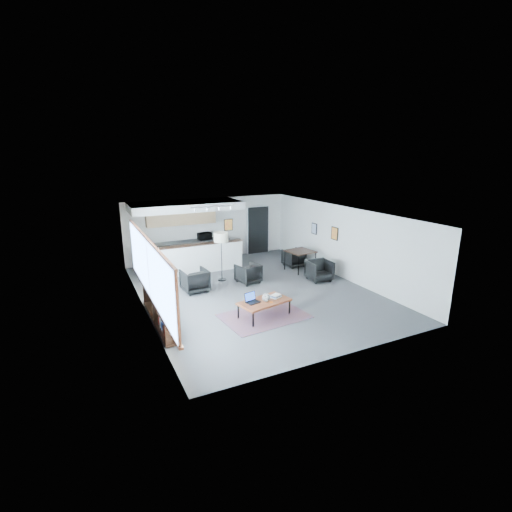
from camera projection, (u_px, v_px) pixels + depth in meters
name	position (u px, v px, depth m)	size (l,w,h in m)	color
room	(254.00, 253.00, 11.86)	(7.02, 9.02, 2.62)	#4B4B4E
window	(149.00, 271.00, 9.58)	(0.10, 5.95, 1.66)	#8CBFFF
console	(160.00, 312.00, 9.82)	(0.35, 3.00, 0.80)	black
kitchenette	(186.00, 233.00, 14.55)	(4.20, 1.96, 2.60)	white
doorway	(258.00, 230.00, 16.72)	(1.10, 0.12, 2.15)	black
track_light	(213.00, 208.00, 13.19)	(1.60, 0.07, 0.15)	silver
wall_art_lower	(335.00, 233.00, 13.60)	(0.03, 0.38, 0.48)	black
wall_art_upper	(314.00, 229.00, 14.74)	(0.03, 0.34, 0.44)	black
kilim_rug	(264.00, 316.00, 10.32)	(2.44, 1.78, 0.01)	#543340
coffee_table	(264.00, 302.00, 10.21)	(1.55, 1.06, 0.46)	brown
laptop	(251.00, 299.00, 10.11)	(0.42, 0.38, 0.26)	black
ceramic_pot	(266.00, 297.00, 10.13)	(0.23, 0.23, 0.23)	gray
book_stack	(276.00, 296.00, 10.43)	(0.37, 0.34, 0.09)	silver
coaster	(271.00, 302.00, 10.10)	(0.12, 0.12, 0.01)	#E5590C
armchair_left	(195.00, 279.00, 12.10)	(0.80, 0.75, 0.82)	black
armchair_right	(248.00, 272.00, 12.94)	(0.73, 0.68, 0.75)	black
floor_lamp	(221.00, 239.00, 12.89)	(0.53, 0.53, 1.74)	black
dining_table	(300.00, 252.00, 14.19)	(1.05, 1.05, 0.79)	black
dining_chair_near	(319.00, 271.00, 13.18)	(0.67, 0.63, 0.69)	black
dining_chair_far	(294.00, 258.00, 14.87)	(0.63, 0.59, 0.65)	black
microwave	(204.00, 235.00, 15.38)	(0.52, 0.29, 0.35)	black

